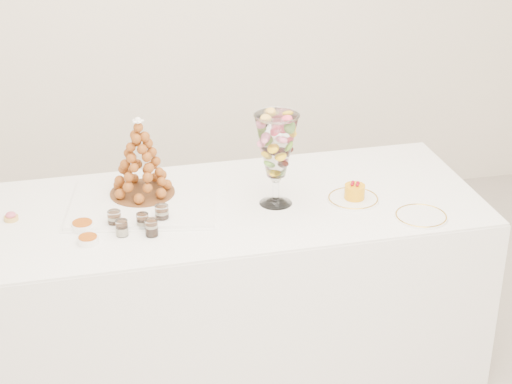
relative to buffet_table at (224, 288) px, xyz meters
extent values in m
cube|color=white|center=(0.00, 0.00, -0.01)|extent=(2.17, 0.89, 0.81)
cube|color=white|center=(0.00, 0.00, 0.41)|extent=(2.16, 0.89, 0.01)
cube|color=white|center=(-0.32, 0.06, 0.42)|extent=(0.65, 0.54, 0.02)
cylinder|color=white|center=(0.22, -0.04, 0.42)|extent=(0.14, 0.14, 0.02)
cylinder|color=white|center=(0.22, -0.04, 0.48)|extent=(0.03, 0.03, 0.09)
sphere|color=white|center=(0.22, -0.04, 0.53)|extent=(0.04, 0.04, 0.04)
cylinder|color=white|center=(0.54, -0.08, 0.42)|extent=(0.22, 0.22, 0.01)
cylinder|color=white|center=(0.76, -0.29, 0.42)|extent=(0.21, 0.21, 0.01)
cylinder|color=tan|center=(-0.85, 0.05, 0.42)|extent=(0.06, 0.06, 0.02)
ellipsoid|color=#C8526B|center=(-0.85, 0.05, 0.43)|extent=(0.04, 0.04, 0.03)
cylinder|color=white|center=(-0.45, -0.11, 0.45)|extent=(0.06, 0.06, 0.07)
cylinder|color=white|center=(-0.34, -0.14, 0.44)|extent=(0.06, 0.06, 0.06)
cylinder|color=white|center=(-0.26, -0.10, 0.45)|extent=(0.07, 0.07, 0.07)
cylinder|color=white|center=(-0.43, -0.18, 0.44)|extent=(0.05, 0.05, 0.06)
cylinder|color=white|center=(-0.32, -0.20, 0.44)|extent=(0.06, 0.06, 0.07)
cylinder|color=white|center=(-0.58, -0.09, 0.42)|extent=(0.09, 0.09, 0.03)
cylinder|color=white|center=(-0.56, -0.21, 0.42)|extent=(0.08, 0.08, 0.02)
cylinder|color=brown|center=(-0.32, 0.14, 0.43)|extent=(0.27, 0.27, 0.01)
cone|color=brown|center=(-0.32, 0.14, 0.60)|extent=(0.24, 0.24, 0.33)
sphere|color=white|center=(-0.32, 0.14, 0.75)|extent=(0.03, 0.03, 0.03)
cylinder|color=#F09E0B|center=(0.54, -0.08, 0.45)|extent=(0.09, 0.09, 0.06)
sphere|color=maroon|center=(0.56, -0.08, 0.49)|extent=(0.01, 0.01, 0.01)
sphere|color=maroon|center=(0.54, -0.07, 0.49)|extent=(0.01, 0.01, 0.01)
sphere|color=maroon|center=(0.53, -0.09, 0.49)|extent=(0.01, 0.01, 0.01)
sphere|color=maroon|center=(0.55, -0.10, 0.49)|extent=(0.01, 0.01, 0.01)
camera|label=1|loc=(-0.56, -3.11, 2.01)|focal=60.00mm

